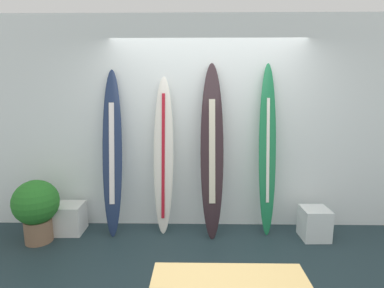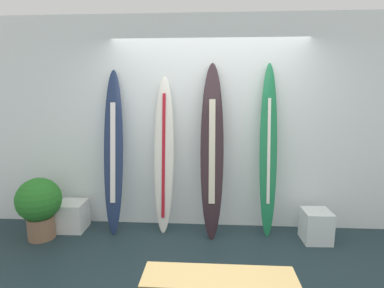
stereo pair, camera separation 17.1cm
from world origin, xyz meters
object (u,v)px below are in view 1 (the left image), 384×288
surfboard_emerald (267,152)px  display_block_center (314,223)px  bench (229,282)px  surfboard_navy (112,155)px  potted_plant (36,207)px  display_block_left (70,218)px  surfboard_ivory (163,156)px  surfboard_charcoal (212,151)px

surfboard_emerald → display_block_center: 1.07m
surfboard_emerald → bench: (-0.65, -1.68, -0.67)m
surfboard_emerald → display_block_center: bearing=-17.3°
surfboard_navy → potted_plant: surfboard_navy is taller
display_block_left → display_block_center: bearing=-2.1°
surfboard_ivory → surfboard_charcoal: surfboard_charcoal is taller
surfboard_ivory → potted_plant: bearing=-167.4°
display_block_left → bench: bearing=-40.1°
surfboard_emerald → potted_plant: bearing=-173.5°
surfboard_navy → surfboard_ivory: size_ratio=1.04×
surfboard_emerald → display_block_left: (-2.56, -0.07, -0.89)m
surfboard_emerald → display_block_left: bearing=-178.5°
surfboard_navy → surfboard_charcoal: surfboard_charcoal is taller
surfboard_navy → bench: (1.32, -1.64, -0.64)m
surfboard_navy → display_block_center: (2.56, -0.15, -0.84)m
display_block_left → potted_plant: size_ratio=0.49×
display_block_center → potted_plant: potted_plant is taller
surfboard_navy → surfboard_ivory: surfboard_navy is taller
surfboard_charcoal → bench: size_ratio=1.87×
bench → surfboard_navy: bearing=128.9°
surfboard_ivory → surfboard_emerald: bearing=-0.6°
surfboard_navy → potted_plant: size_ratio=2.70×
surfboard_emerald → display_block_left: size_ratio=5.74×
display_block_left → bench: size_ratio=0.33×
display_block_center → potted_plant: (-3.44, -0.14, 0.26)m
surfboard_navy → surfboard_emerald: 1.98m
surfboard_charcoal → surfboard_emerald: surfboard_charcoal is taller
surfboard_charcoal → display_block_left: surfboard_charcoal is taller
surfboard_ivory → display_block_left: bearing=-176.3°
display_block_left → potted_plant: (-0.29, -0.26, 0.26)m
display_block_center → potted_plant: bearing=-177.6°
display_block_left → display_block_center: size_ratio=0.97×
surfboard_emerald → display_block_center: surfboard_emerald is taller
surfboard_navy → potted_plant: 1.09m
potted_plant → surfboard_navy: bearing=18.6°
bench → surfboard_ivory: bearing=111.8°
surfboard_ivory → bench: surfboard_ivory is taller
surfboard_navy → surfboard_charcoal: 1.27m
surfboard_charcoal → surfboard_emerald: bearing=4.9°
display_block_left → bench: bench is taller
surfboard_ivory → surfboard_navy: bearing=-175.9°
surfboard_ivory → surfboard_emerald: surfboard_emerald is taller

